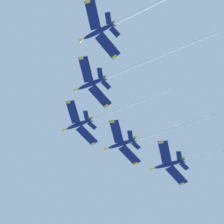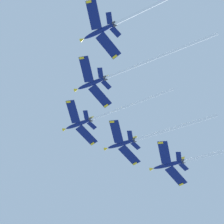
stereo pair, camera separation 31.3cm
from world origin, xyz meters
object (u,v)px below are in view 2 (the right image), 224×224
jet_lead (91,119)px  jet_right_outer (196,158)px  jet_left_wing (114,75)px  jet_left_outer (120,21)px  jet_right_wing (142,138)px

jet_lead → jet_right_outer: (-29.89, 24.53, -9.93)m
jet_lead → jet_right_outer: jet_lead is taller
jet_left_wing → jet_left_outer: size_ratio=1.16×
jet_lead → jet_right_outer: 39.92m
jet_lead → jet_right_wing: (-14.39, 12.53, -5.94)m
jet_right_outer → jet_left_outer: bearing=4.1°
jet_left_wing → jet_right_outer: 40.89m
jet_lead → jet_left_outer: bearing=50.6°
jet_left_outer → jet_lead: bearing=-129.4°
jet_right_wing → jet_right_outer: (-15.49, 12.00, -3.99)m
jet_left_wing → jet_right_wing: bearing=-169.8°
jet_lead → jet_left_outer: (23.29, 28.31, -9.19)m
jet_lead → jet_left_wing: jet_lead is taller
jet_lead → jet_left_wing: (10.06, 16.91, -5.68)m
jet_left_outer → jet_right_outer: 53.32m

